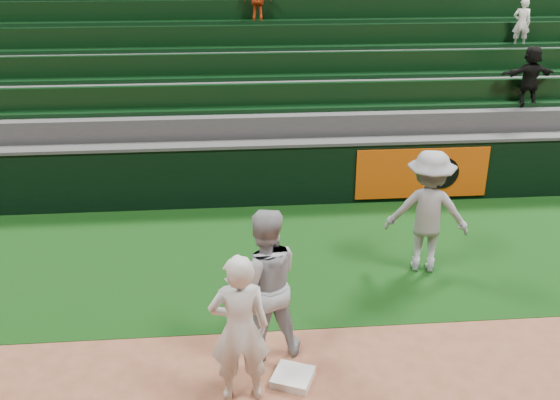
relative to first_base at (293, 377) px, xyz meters
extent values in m
plane|color=brown|center=(0.06, 0.11, -0.05)|extent=(70.00, 70.00, 0.00)
cube|color=black|center=(0.06, 3.11, -0.05)|extent=(36.00, 4.20, 0.01)
cube|color=white|center=(0.00, 0.00, 0.00)|extent=(0.58, 0.58, 0.10)
imported|color=silver|center=(-0.61, -0.21, 0.86)|extent=(0.69, 0.47, 1.82)
imported|color=#9B9DA5|center=(-0.30, 0.61, 0.93)|extent=(1.04, 0.86, 1.95)
imported|color=#8F929B|center=(2.33, 2.51, 0.93)|extent=(1.40, 1.02, 1.94)
cube|color=black|center=(0.06, 5.31, 0.55)|extent=(36.00, 0.35, 1.20)
cube|color=#D84C0A|center=(3.06, 5.12, 0.55)|extent=(2.60, 0.05, 1.00)
cylinder|color=black|center=(3.46, 5.09, 0.55)|extent=(0.64, 0.02, 0.64)
cylinder|color=white|center=(3.31, 5.07, 0.67)|extent=(0.14, 0.02, 0.14)
cube|color=#424244|center=(0.06, 5.31, 1.17)|extent=(36.00, 0.40, 0.06)
cube|color=#3A3A3C|center=(0.06, 6.04, 0.78)|extent=(36.00, 0.85, 1.65)
cube|color=black|center=(0.06, 6.29, 1.85)|extent=(36.00, 0.14, 0.50)
cube|color=black|center=(0.06, 6.12, 1.64)|extent=(36.00, 0.45, 0.08)
cube|color=#3A3A3C|center=(0.06, 6.89, 1.00)|extent=(36.00, 0.85, 2.10)
cube|color=black|center=(0.06, 7.14, 2.30)|extent=(36.00, 0.14, 0.50)
cube|color=black|center=(0.06, 6.97, 2.09)|extent=(36.00, 0.45, 0.08)
cube|color=#3A3A3C|center=(0.06, 7.74, 1.23)|extent=(36.00, 0.85, 2.55)
cube|color=black|center=(0.06, 7.99, 2.75)|extent=(36.00, 0.14, 0.50)
cube|color=black|center=(0.06, 7.82, 2.54)|extent=(36.00, 0.45, 0.08)
cube|color=#3A3A3C|center=(0.06, 8.59, 1.45)|extent=(36.00, 0.85, 3.00)
cube|color=black|center=(0.06, 8.84, 3.20)|extent=(36.00, 0.14, 0.50)
cube|color=black|center=(0.06, 8.67, 2.99)|extent=(36.00, 0.45, 0.08)
cube|color=#3A3A3C|center=(0.06, 9.44, 1.68)|extent=(36.00, 0.85, 3.45)
cube|color=#3A3A3C|center=(0.06, 10.29, 1.90)|extent=(36.00, 0.85, 3.90)
cube|color=#3A3A3C|center=(0.06, 11.14, 2.13)|extent=(36.00, 0.85, 4.35)
imported|color=#C63F12|center=(0.10, 8.54, 3.47)|extent=(0.65, 0.36, 1.04)
imported|color=black|center=(5.38, 5.99, 2.21)|extent=(1.16, 0.48, 1.22)
imported|color=white|center=(5.85, 7.69, 3.02)|extent=(0.43, 0.34, 1.03)
camera|label=1|loc=(-0.67, -5.91, 4.82)|focal=40.00mm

